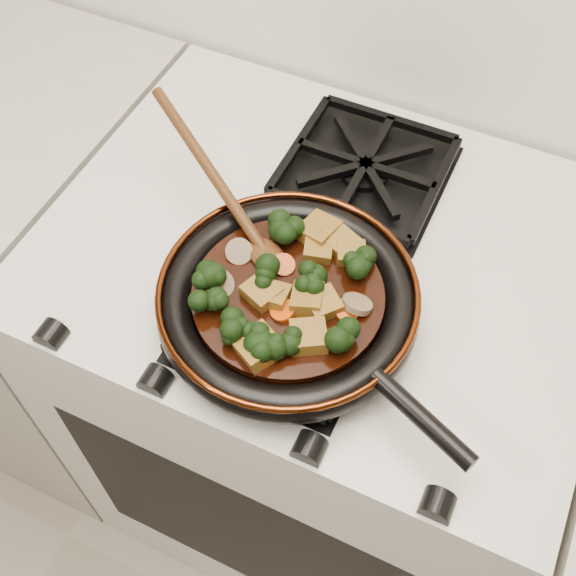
% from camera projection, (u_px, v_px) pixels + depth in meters
% --- Properties ---
extents(stove, '(0.76, 0.60, 0.90)m').
position_uv_depth(stove, '(316.00, 393.00, 1.35)').
color(stove, beige).
rests_on(stove, ground).
extents(burner_grate_front, '(0.23, 0.23, 0.03)m').
position_uv_depth(burner_grate_front, '(282.00, 317.00, 0.90)').
color(burner_grate_front, black).
rests_on(burner_grate_front, stove).
extents(burner_grate_back, '(0.23, 0.23, 0.03)m').
position_uv_depth(burner_grate_back, '(365.00, 169.00, 1.04)').
color(burner_grate_back, black).
rests_on(burner_grate_back, stove).
extents(skillet, '(0.43, 0.32, 0.05)m').
position_uv_depth(skillet, '(289.00, 301.00, 0.87)').
color(skillet, black).
rests_on(skillet, burner_grate_front).
extents(braising_sauce, '(0.23, 0.23, 0.02)m').
position_uv_depth(braising_sauce, '(288.00, 298.00, 0.87)').
color(braising_sauce, black).
rests_on(braising_sauce, skillet).
extents(tofu_cube_0, '(0.04, 0.04, 0.02)m').
position_uv_depth(tofu_cube_0, '(274.00, 296.00, 0.85)').
color(tofu_cube_0, brown).
rests_on(tofu_cube_0, braising_sauce).
extents(tofu_cube_1, '(0.06, 0.06, 0.02)m').
position_uv_depth(tofu_cube_1, '(308.00, 337.00, 0.82)').
color(tofu_cube_1, brown).
rests_on(tofu_cube_1, braising_sauce).
extents(tofu_cube_2, '(0.05, 0.04, 0.02)m').
position_uv_depth(tofu_cube_2, '(351.00, 254.00, 0.89)').
color(tofu_cube_2, brown).
rests_on(tofu_cube_2, braising_sauce).
extents(tofu_cube_3, '(0.05, 0.06, 0.03)m').
position_uv_depth(tofu_cube_3, '(319.00, 232.00, 0.91)').
color(tofu_cube_3, brown).
rests_on(tofu_cube_3, braising_sauce).
extents(tofu_cube_4, '(0.06, 0.06, 0.03)m').
position_uv_depth(tofu_cube_4, '(259.00, 347.00, 0.81)').
color(tofu_cube_4, brown).
rests_on(tofu_cube_4, braising_sauce).
extents(tofu_cube_5, '(0.05, 0.05, 0.03)m').
position_uv_depth(tofu_cube_5, '(308.00, 300.00, 0.85)').
color(tofu_cube_5, brown).
rests_on(tofu_cube_5, braising_sauce).
extents(tofu_cube_6, '(0.05, 0.05, 0.02)m').
position_uv_depth(tofu_cube_6, '(323.00, 304.00, 0.84)').
color(tofu_cube_6, brown).
rests_on(tofu_cube_6, braising_sauce).
extents(tofu_cube_7, '(0.05, 0.05, 0.02)m').
position_uv_depth(tofu_cube_7, '(342.00, 244.00, 0.90)').
color(tofu_cube_7, brown).
rests_on(tofu_cube_7, braising_sauce).
extents(tofu_cube_8, '(0.04, 0.04, 0.02)m').
position_uv_depth(tofu_cube_8, '(318.00, 250.00, 0.89)').
color(tofu_cube_8, brown).
rests_on(tofu_cube_8, braising_sauce).
extents(tofu_cube_9, '(0.05, 0.05, 0.02)m').
position_uv_depth(tofu_cube_9, '(262.00, 293.00, 0.85)').
color(tofu_cube_9, brown).
rests_on(tofu_cube_9, braising_sauce).
extents(broccoli_floret_0, '(0.08, 0.08, 0.08)m').
position_uv_depth(broccoli_floret_0, '(257.00, 339.00, 0.81)').
color(broccoli_floret_0, black).
rests_on(broccoli_floret_0, braising_sauce).
extents(broccoli_floret_1, '(0.08, 0.09, 0.08)m').
position_uv_depth(broccoli_floret_1, '(287.00, 231.00, 0.90)').
color(broccoli_floret_1, black).
rests_on(broccoli_floret_1, braising_sauce).
extents(broccoli_floret_2, '(0.09, 0.08, 0.07)m').
position_uv_depth(broccoli_floret_2, '(282.00, 343.00, 0.81)').
color(broccoli_floret_2, black).
rests_on(broccoli_floret_2, braising_sauce).
extents(broccoli_floret_3, '(0.08, 0.09, 0.07)m').
position_uv_depth(broccoli_floret_3, '(269.00, 282.00, 0.86)').
color(broccoli_floret_3, black).
rests_on(broccoli_floret_3, braising_sauce).
extents(broccoli_floret_4, '(0.08, 0.09, 0.07)m').
position_uv_depth(broccoli_floret_4, '(315.00, 282.00, 0.86)').
color(broccoli_floret_4, black).
rests_on(broccoli_floret_4, braising_sauce).
extents(broccoli_floret_5, '(0.07, 0.07, 0.07)m').
position_uv_depth(broccoli_floret_5, '(355.00, 262.00, 0.87)').
color(broccoli_floret_5, black).
rests_on(broccoli_floret_5, braising_sauce).
extents(broccoli_floret_6, '(0.07, 0.07, 0.06)m').
position_uv_depth(broccoli_floret_6, '(213.00, 279.00, 0.86)').
color(broccoli_floret_6, black).
rests_on(broccoli_floret_6, braising_sauce).
extents(broccoli_floret_7, '(0.07, 0.07, 0.08)m').
position_uv_depth(broccoli_floret_7, '(229.00, 330.00, 0.82)').
color(broccoli_floret_7, black).
rests_on(broccoli_floret_7, braising_sauce).
extents(broccoli_floret_8, '(0.09, 0.09, 0.08)m').
position_uv_depth(broccoli_floret_8, '(344.00, 342.00, 0.81)').
color(broccoli_floret_8, black).
rests_on(broccoli_floret_8, braising_sauce).
extents(broccoli_floret_9, '(0.08, 0.08, 0.06)m').
position_uv_depth(broccoli_floret_9, '(210.00, 302.00, 0.84)').
color(broccoli_floret_9, black).
rests_on(broccoli_floret_9, braising_sauce).
extents(carrot_coin_0, '(0.03, 0.03, 0.01)m').
position_uv_depth(carrot_coin_0, '(258.00, 356.00, 0.81)').
color(carrot_coin_0, '#CB4005').
rests_on(carrot_coin_0, braising_sauce).
extents(carrot_coin_1, '(0.03, 0.03, 0.02)m').
position_uv_depth(carrot_coin_1, '(283.00, 311.00, 0.84)').
color(carrot_coin_1, '#CB4005').
rests_on(carrot_coin_1, braising_sauce).
extents(carrot_coin_2, '(0.03, 0.03, 0.02)m').
position_uv_depth(carrot_coin_2, '(283.00, 265.00, 0.88)').
color(carrot_coin_2, '#CB4005').
rests_on(carrot_coin_2, braising_sauce).
extents(carrot_coin_3, '(0.03, 0.03, 0.02)m').
position_uv_depth(carrot_coin_3, '(347.00, 310.00, 0.84)').
color(carrot_coin_3, '#CB4005').
rests_on(carrot_coin_3, braising_sauce).
extents(mushroom_slice_0, '(0.04, 0.04, 0.03)m').
position_uv_depth(mushroom_slice_0, '(324.00, 243.00, 0.90)').
color(mushroom_slice_0, brown).
rests_on(mushroom_slice_0, braising_sauce).
extents(mushroom_slice_1, '(0.03, 0.03, 0.03)m').
position_uv_depth(mushroom_slice_1, '(259.00, 346.00, 0.81)').
color(mushroom_slice_1, brown).
rests_on(mushroom_slice_1, braising_sauce).
extents(mushroom_slice_2, '(0.04, 0.04, 0.02)m').
position_uv_depth(mushroom_slice_2, '(219.00, 284.00, 0.86)').
color(mushroom_slice_2, brown).
rests_on(mushroom_slice_2, braising_sauce).
extents(mushroom_slice_3, '(0.04, 0.04, 0.02)m').
position_uv_depth(mushroom_slice_3, '(357.00, 304.00, 0.85)').
color(mushroom_slice_3, brown).
rests_on(mushroom_slice_3, braising_sauce).
extents(mushroom_slice_4, '(0.04, 0.04, 0.02)m').
position_uv_depth(mushroom_slice_4, '(239.00, 252.00, 0.89)').
color(mushroom_slice_4, brown).
rests_on(mushroom_slice_4, braising_sauce).
extents(wooden_spoon, '(0.16, 0.11, 0.28)m').
position_uv_depth(wooden_spoon, '(231.00, 202.00, 0.91)').
color(wooden_spoon, '#47270F').
rests_on(wooden_spoon, braising_sauce).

